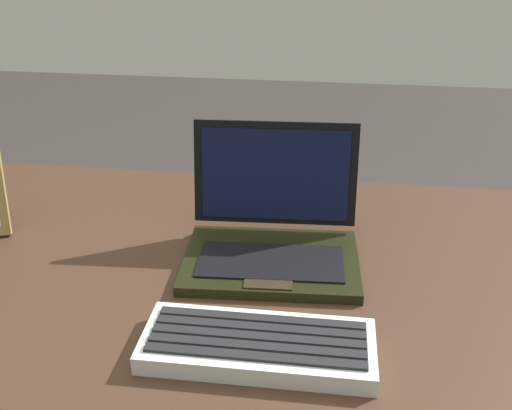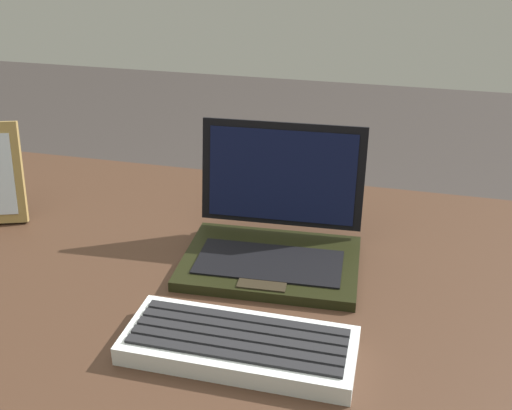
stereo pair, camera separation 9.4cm
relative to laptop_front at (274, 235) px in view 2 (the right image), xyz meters
The scene contains 3 objects.
desk 0.16m from the laptop_front, 133.29° to the right, with size 1.69×0.84×0.72m.
laptop_front is the anchor object (origin of this frame).
external_keyboard 0.25m from the laptop_front, 87.91° to the right, with size 0.31×0.12×0.03m.
Camera 2 is at (0.26, -0.76, 1.24)m, focal length 42.03 mm.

